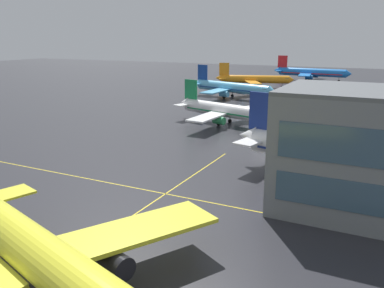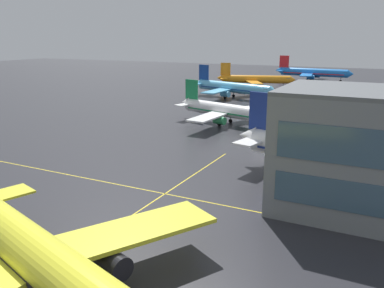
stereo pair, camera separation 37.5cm
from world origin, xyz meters
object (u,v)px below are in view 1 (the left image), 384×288
(airliner_second_row, at_px, (355,157))
(airliner_far_right_stand, at_px, (254,79))
(airliner_front_gate, at_px, (49,264))
(airliner_far_left_stand, at_px, (231,88))
(airliner_distant_taxiway, at_px, (311,72))
(airliner_third_row, at_px, (229,111))

(airliner_second_row, height_order, airliner_far_right_stand, airliner_second_row)
(airliner_front_gate, xyz_separation_m, airliner_second_row, (18.77, 41.54, 0.06))
(airliner_far_left_stand, bearing_deg, airliner_distant_taxiway, 79.41)
(airliner_far_left_stand, xyz_separation_m, airliner_far_right_stand, (-2.66, 33.80, -0.25))
(airliner_far_right_stand, bearing_deg, airliner_distant_taxiway, 67.80)
(airliner_far_right_stand, bearing_deg, airliner_far_left_stand, -85.50)
(airliner_second_row, height_order, airliner_far_left_stand, airliner_second_row)
(airliner_front_gate, bearing_deg, airliner_third_row, 100.57)
(airliner_far_right_stand, distance_m, airliner_distant_taxiway, 43.85)
(airliner_far_right_stand, bearing_deg, airliner_second_row, -64.80)
(airliner_far_right_stand, relative_size, airliner_distant_taxiway, 0.85)
(airliner_front_gate, relative_size, airliner_far_left_stand, 1.09)
(airliner_far_left_stand, xyz_separation_m, airliner_distant_taxiway, (13.91, 74.40, 0.28))
(airliner_third_row, bearing_deg, airliner_far_right_stand, 103.56)
(airliner_front_gate, bearing_deg, airliner_second_row, 65.68)
(airliner_far_left_stand, distance_m, airliner_distant_taxiway, 75.69)
(airliner_second_row, height_order, airliner_third_row, airliner_second_row)
(airliner_front_gate, height_order, airliner_far_left_stand, airliner_front_gate)
(airliner_second_row, relative_size, airliner_far_right_stand, 1.22)
(airliner_front_gate, height_order, airliner_second_row, airliner_second_row)
(airliner_third_row, bearing_deg, airliner_front_gate, -79.43)
(airliner_second_row, height_order, airliner_distant_taxiway, airliner_second_row)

